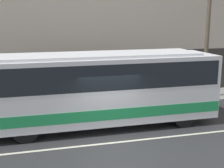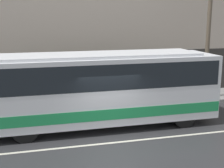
% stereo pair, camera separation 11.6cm
% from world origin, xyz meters
% --- Properties ---
extents(ground_plane, '(60.00, 60.00, 0.00)m').
position_xyz_m(ground_plane, '(0.00, 0.00, 0.00)').
color(ground_plane, '#2D2D30').
extents(sidewalk, '(60.00, 2.62, 0.18)m').
position_xyz_m(sidewalk, '(0.00, 5.31, 0.09)').
color(sidewalk, gray).
rests_on(sidewalk, ground_plane).
extents(building_facade, '(60.00, 0.35, 11.14)m').
position_xyz_m(building_facade, '(0.00, 6.76, 5.37)').
color(building_facade, '#B7A899').
rests_on(building_facade, ground_plane).
extents(lane_stripe, '(54.00, 0.14, 0.01)m').
position_xyz_m(lane_stripe, '(0.00, 0.00, 0.00)').
color(lane_stripe, beige).
rests_on(lane_stripe, ground_plane).
extents(transit_bus, '(10.75, 2.61, 3.24)m').
position_xyz_m(transit_bus, '(-0.34, 2.04, 1.83)').
color(transit_bus, silver).
rests_on(transit_bus, ground_plane).
extents(utility_pole_near, '(0.23, 0.23, 7.22)m').
position_xyz_m(utility_pole_near, '(6.70, 4.76, 3.79)').
color(utility_pole_near, brown).
rests_on(utility_pole_near, sidewalk).
extents(pedestrian_waiting, '(0.36, 0.36, 1.69)m').
position_xyz_m(pedestrian_waiting, '(1.14, 6.10, 0.97)').
color(pedestrian_waiting, maroon).
rests_on(pedestrian_waiting, sidewalk).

